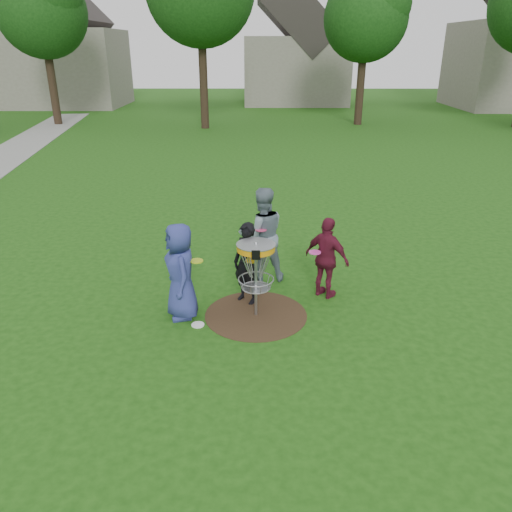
{
  "coord_description": "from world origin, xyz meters",
  "views": [
    {
      "loc": [
        0.03,
        -7.68,
        4.38
      ],
      "look_at": [
        0.0,
        0.3,
        1.0
      ],
      "focal_mm": 35.0,
      "sensor_mm": 36.0,
      "label": 1
    }
  ],
  "objects_px": {
    "disc_golf_basket": "(256,262)",
    "player_grey": "(262,235)",
    "player_maroon": "(327,258)",
    "player_blue": "(181,271)",
    "player_black": "(247,263)"
  },
  "relations": [
    {
      "from": "player_grey",
      "to": "disc_golf_basket",
      "type": "xyz_separation_m",
      "value": [
        -0.11,
        -1.46,
        0.06
      ]
    },
    {
      "from": "player_blue",
      "to": "player_maroon",
      "type": "distance_m",
      "value": 2.69
    },
    {
      "from": "player_black",
      "to": "player_maroon",
      "type": "distance_m",
      "value": 1.48
    },
    {
      "from": "disc_golf_basket",
      "to": "player_grey",
      "type": "bearing_deg",
      "value": 85.66
    },
    {
      "from": "disc_golf_basket",
      "to": "player_blue",
      "type": "bearing_deg",
      "value": -179.04
    },
    {
      "from": "player_blue",
      "to": "player_black",
      "type": "distance_m",
      "value": 1.24
    },
    {
      "from": "player_black",
      "to": "disc_golf_basket",
      "type": "height_order",
      "value": "player_black"
    },
    {
      "from": "player_grey",
      "to": "player_maroon",
      "type": "height_order",
      "value": "player_grey"
    },
    {
      "from": "player_grey",
      "to": "player_maroon",
      "type": "bearing_deg",
      "value": 134.94
    },
    {
      "from": "player_blue",
      "to": "disc_golf_basket",
      "type": "distance_m",
      "value": 1.29
    },
    {
      "from": "player_black",
      "to": "player_maroon",
      "type": "height_order",
      "value": "player_maroon"
    },
    {
      "from": "player_maroon",
      "to": "player_blue",
      "type": "bearing_deg",
      "value": 56.39
    },
    {
      "from": "player_blue",
      "to": "player_grey",
      "type": "distance_m",
      "value": 2.03
    },
    {
      "from": "player_black",
      "to": "disc_golf_basket",
      "type": "bearing_deg",
      "value": -36.71
    },
    {
      "from": "player_maroon",
      "to": "disc_golf_basket",
      "type": "xyz_separation_m",
      "value": [
        -1.3,
        -0.73,
        0.24
      ]
    }
  ]
}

